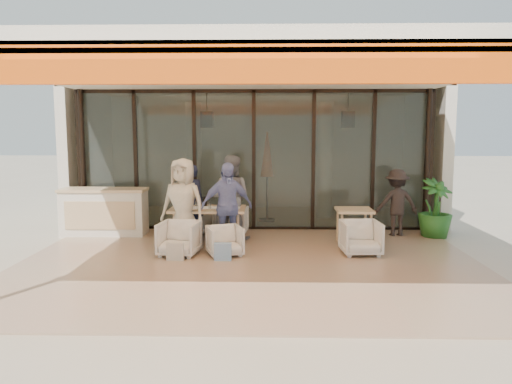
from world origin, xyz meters
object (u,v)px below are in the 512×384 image
chair_near_left (179,237)px  diner_grey (230,198)px  diner_cream (183,204)px  potted_palm (435,208)px  chair_near_right (225,240)px  diner_navy (190,202)px  host_counter (104,212)px  diner_periwinkle (227,206)px  chair_far_right (232,219)px  chair_far_left (194,219)px  dining_table (207,211)px  side_table (354,214)px  standing_woman (396,203)px  side_chair (361,236)px

chair_near_left → diner_grey: size_ratio=0.40×
diner_cream → potted_palm: (5.20, 1.18, -0.25)m
chair_near_right → diner_navy: bearing=102.2°
host_counter → diner_periwinkle: (2.78, -1.21, 0.32)m
chair_far_right → chair_near_right: (0.00, -1.90, -0.03)m
diner_navy → potted_palm: diner_navy is taller
chair_near_right → chair_far_left: bearing=95.0°
dining_table → chair_near_left: (-0.41, -0.96, -0.33)m
side_table → standing_woman: 1.40m
side_chair → diner_navy: bearing=155.4°
dining_table → standing_woman: standing_woman is taller
host_counter → chair_far_right: 2.79m
chair_near_left → side_table: side_table is taller
diner_navy → potted_palm: size_ratio=1.25×
diner_periwinkle → potted_palm: (4.36, 1.18, -0.21)m
diner_periwinkle → side_chair: size_ratio=2.38×
chair_far_right → diner_periwinkle: 1.49m
chair_far_left → diner_grey: (0.84, -0.50, 0.54)m
chair_near_right → side_chair: bearing=-15.7°
chair_far_right → chair_near_right: bearing=94.8°
chair_near_left → host_counter: bearing=146.5°
dining_table → diner_navy: (-0.41, 0.44, 0.11)m
chair_near_right → potted_palm: size_ratio=0.48×
dining_table → diner_cream: 0.65m
standing_woman → chair_near_right: bearing=20.1°
potted_palm → chair_near_right: bearing=-158.9°
diner_cream → potted_palm: size_ratio=1.39×
diner_periwinkle → standing_woman: 3.80m
chair_far_left → potted_palm: potted_palm is taller
chair_near_right → diner_navy: diner_navy is taller
host_counter → dining_table: (2.35, -0.75, 0.16)m
diner_grey → side_table: size_ratio=2.39×
potted_palm → dining_table: bearing=-171.4°
diner_navy → standing_woman: 4.43m
diner_periwinkle → side_table: diner_periwinkle is taller
standing_woman → potted_palm: (0.79, -0.11, -0.10)m
host_counter → side_table: size_ratio=2.48×
side_table → side_chair: (0.00, -0.75, -0.28)m
diner_cream → diner_navy: bearing=105.3°
host_counter → diner_grey: bearing=-6.3°
diner_grey → standing_woman: 3.59m
chair_near_left → side_chair: (3.34, 0.14, 0.00)m
side_table → side_chair: size_ratio=1.05×
chair_near_left → diner_periwinkle: diner_periwinkle is taller
chair_near_right → side_chair: size_ratio=0.87×
diner_cream → side_chair: bearing=9.1°
host_counter → chair_near_left: size_ratio=2.61×
diner_cream → chair_near_left: bearing=-74.7°
chair_near_right → side_table: (2.50, 0.89, 0.33)m
chair_far_left → standing_woman: standing_woman is taller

